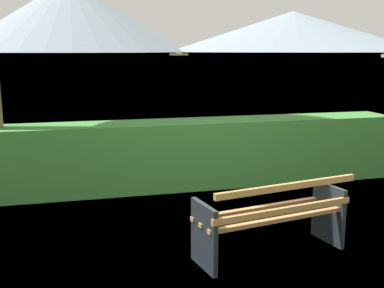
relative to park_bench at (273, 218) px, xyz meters
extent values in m
plane|color=olive|center=(-0.01, 0.06, -0.42)|extent=(1400.00, 1400.00, 0.00)
plane|color=slate|center=(-0.01, 307.93, -0.42)|extent=(620.00, 620.00, 0.00)
cube|color=#A0703F|center=(0.03, -0.13, 0.03)|extent=(1.65, 0.38, 0.04)
cube|color=#A0703F|center=(-0.01, 0.06, 0.03)|extent=(1.65, 0.38, 0.04)
cube|color=#A0703F|center=(-0.05, 0.25, 0.03)|extent=(1.65, 0.38, 0.04)
cube|color=#A0703F|center=(0.04, -0.20, 0.15)|extent=(1.65, 0.36, 0.06)
cube|color=#A0703F|center=(0.05, -0.25, 0.41)|extent=(1.65, 0.36, 0.06)
cube|color=#1E2328|center=(-0.79, -0.11, -0.09)|extent=(0.15, 0.51, 0.68)
cube|color=#1E2328|center=(0.77, 0.19, -0.09)|extent=(0.15, 0.51, 0.68)
cube|color=#387A33|center=(-0.01, 2.82, 0.11)|extent=(6.57, 0.76, 1.06)
cube|color=gold|center=(43.50, 198.52, -0.03)|extent=(8.40, 4.35, 0.80)
cube|color=silver|center=(43.50, 198.52, 0.74)|extent=(3.23, 2.34, 0.75)
cone|color=gray|center=(-0.01, 574.38, 40.33)|extent=(262.28, 262.28, 81.51)
cone|color=gray|center=(284.16, 583.87, 25.92)|extent=(330.79, 330.79, 52.69)
camera|label=1|loc=(-2.00, -4.40, 1.74)|focal=44.17mm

